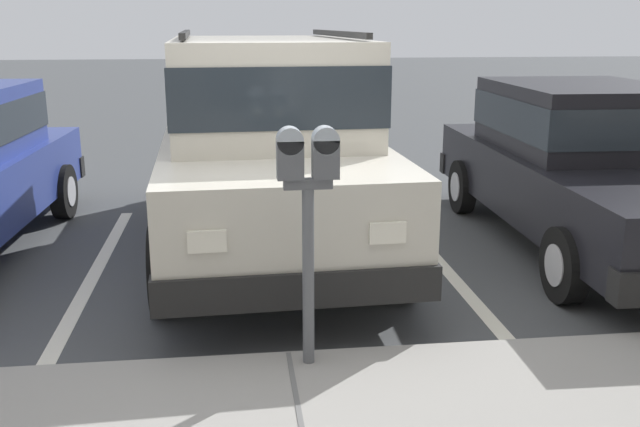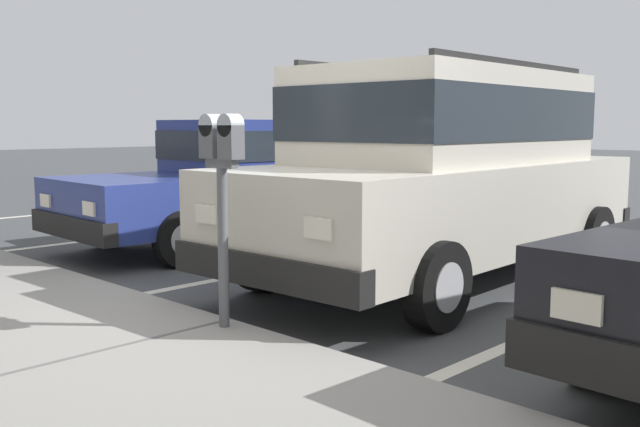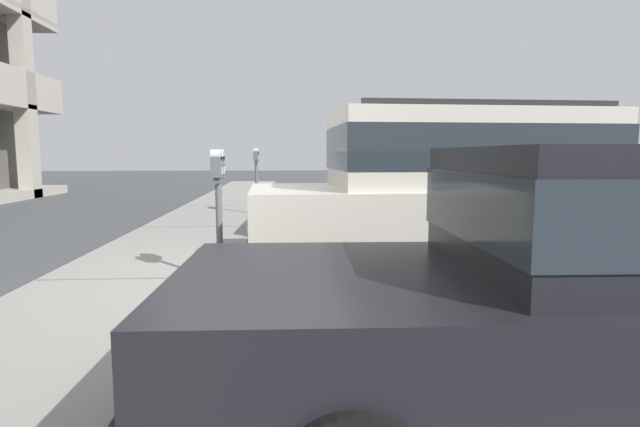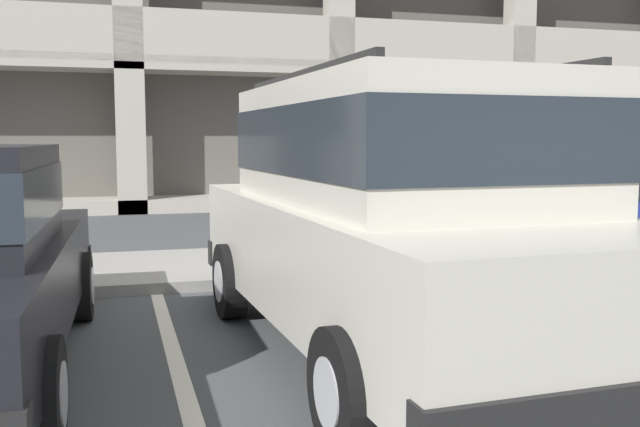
% 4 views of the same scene
% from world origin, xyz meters
% --- Properties ---
extents(ground_plane, '(80.00, 80.00, 0.10)m').
position_xyz_m(ground_plane, '(0.00, 0.00, -0.05)').
color(ground_plane, '#444749').
extents(sidewalk, '(40.00, 2.20, 0.12)m').
position_xyz_m(sidewalk, '(0.00, 1.30, 0.06)').
color(sidewalk, gray).
rests_on(sidewalk, ground_plane).
extents(parking_stall_lines, '(12.37, 4.80, 0.01)m').
position_xyz_m(parking_stall_lines, '(1.53, -1.40, 0.00)').
color(parking_stall_lines, silver).
rests_on(parking_stall_lines, ground_plane).
extents(silver_suv, '(2.15, 4.85, 2.03)m').
position_xyz_m(silver_suv, '(0.00, -2.36, 1.09)').
color(silver_suv, beige).
rests_on(silver_suv, ground_plane).
extents(parking_meter_near, '(0.35, 0.12, 1.43)m').
position_xyz_m(parking_meter_near, '(-0.11, 0.35, 1.19)').
color(parking_meter_near, '#595B60').
rests_on(parking_meter_near, sidewalk).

